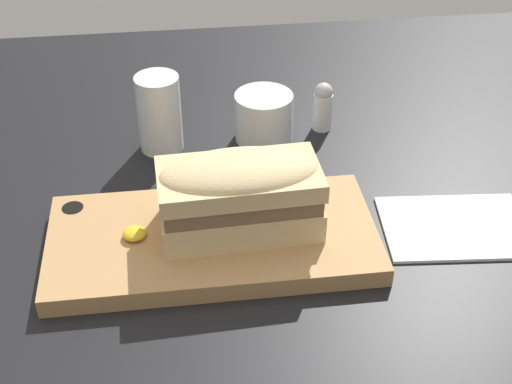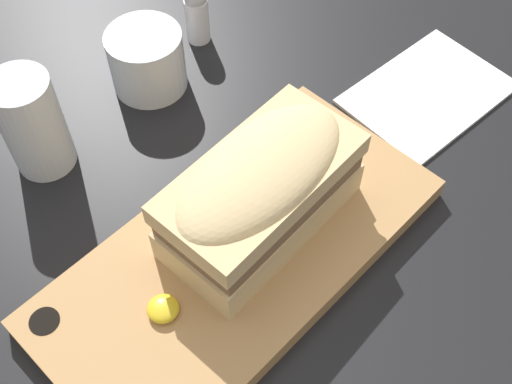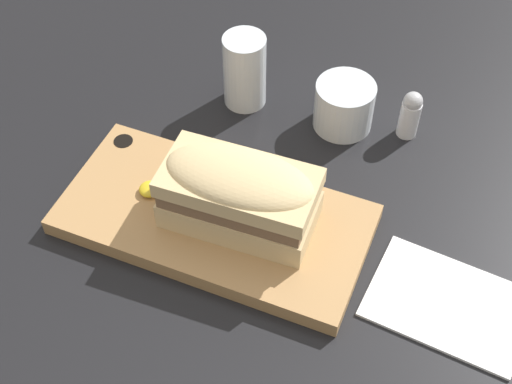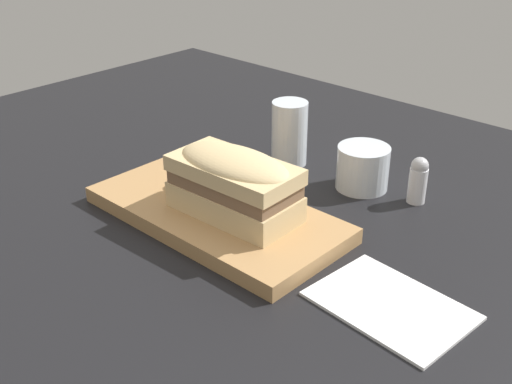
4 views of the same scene
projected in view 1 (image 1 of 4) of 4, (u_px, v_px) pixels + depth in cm
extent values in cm
cube|color=black|center=(187.00, 235.00, 86.30)|extent=(143.66, 119.17, 2.00)
cube|color=tan|center=(214.00, 239.00, 82.38)|extent=(37.70, 18.31, 2.29)
cylinder|color=black|center=(75.00, 211.00, 85.61)|extent=(2.56, 2.56, 1.15)
cube|color=#DBBC84|center=(241.00, 214.00, 81.36)|extent=(18.43, 9.91, 3.68)
cube|color=brown|center=(241.00, 194.00, 79.71)|extent=(17.69, 9.51, 1.92)
cube|color=#DBBC84|center=(241.00, 179.00, 78.49)|extent=(18.43, 9.91, 2.21)
ellipsoid|color=#DBBC84|center=(241.00, 172.00, 77.95)|extent=(18.06, 9.71, 3.31)
ellipsoid|color=gold|center=(136.00, 233.00, 80.58)|extent=(2.70, 2.70, 1.08)
cylinder|color=silver|center=(161.00, 113.00, 97.29)|extent=(6.03, 6.03, 10.92)
cylinder|color=silver|center=(162.00, 131.00, 98.94)|extent=(5.30, 5.30, 4.92)
cylinder|color=silver|center=(265.00, 117.00, 100.48)|extent=(8.22, 8.22, 6.90)
cylinder|color=#5B141E|center=(265.00, 125.00, 101.28)|extent=(7.40, 7.40, 3.81)
cube|color=white|center=(457.00, 227.00, 85.72)|extent=(18.50, 13.67, 0.40)
cylinder|color=white|center=(324.00, 112.00, 103.05)|extent=(2.75, 2.75, 5.52)
sphere|color=#B7B7BC|center=(325.00, 92.00, 101.14)|extent=(2.62, 2.62, 2.62)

